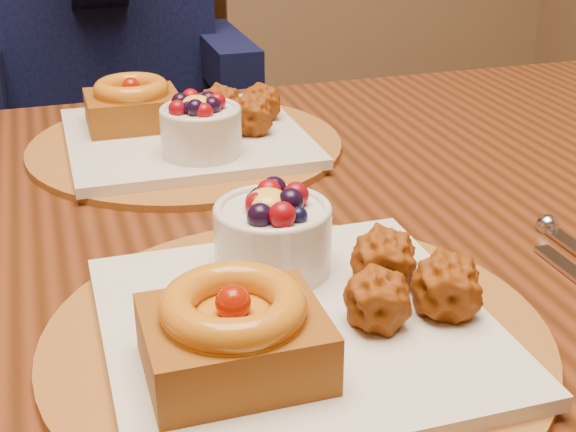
% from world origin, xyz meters
% --- Properties ---
extents(dining_table, '(1.60, 0.90, 0.76)m').
position_xyz_m(dining_table, '(0.06, -0.10, 0.68)').
color(dining_table, '#371A0A').
rests_on(dining_table, ground).
extents(place_setting_near, '(0.38, 0.38, 0.09)m').
position_xyz_m(place_setting_near, '(0.05, -0.31, 0.78)').
color(place_setting_near, brown).
rests_on(place_setting_near, dining_table).
extents(place_setting_far, '(0.38, 0.38, 0.09)m').
position_xyz_m(place_setting_far, '(0.05, 0.12, 0.78)').
color(place_setting_far, brown).
rests_on(place_setting_far, dining_table).
extents(chair_far, '(0.55, 0.55, 0.88)m').
position_xyz_m(chair_far, '(0.06, 0.88, 0.49)').
color(chair_far, black).
rests_on(chair_far, ground).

